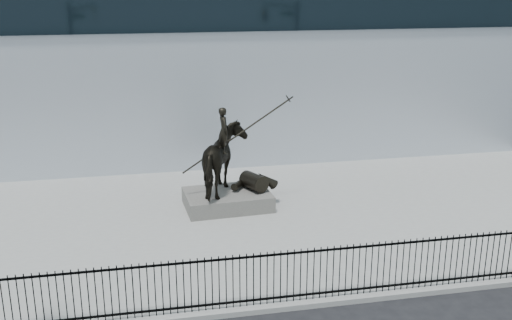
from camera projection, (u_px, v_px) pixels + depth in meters
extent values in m
cube|color=gray|center=(242.00, 222.00, 21.25)|extent=(30.00, 12.00, 0.15)
cube|color=silver|center=(198.00, 53.00, 32.13)|extent=(44.00, 14.00, 9.00)
cube|color=black|center=(281.00, 297.00, 15.79)|extent=(22.00, 0.05, 0.05)
cube|color=black|center=(282.00, 254.00, 15.43)|extent=(22.00, 0.05, 0.05)
cube|color=black|center=(281.00, 277.00, 15.62)|extent=(22.00, 0.03, 1.50)
cube|color=#53504C|center=(227.00, 200.00, 22.33)|extent=(3.25, 2.33, 0.58)
imported|color=black|center=(227.00, 160.00, 21.88)|extent=(2.26, 2.59, 2.49)
imported|color=black|center=(224.00, 130.00, 21.52)|extent=(0.44, 0.64, 1.68)
cylinder|color=black|center=(236.00, 136.00, 21.71)|extent=(3.99, 0.31, 2.53)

